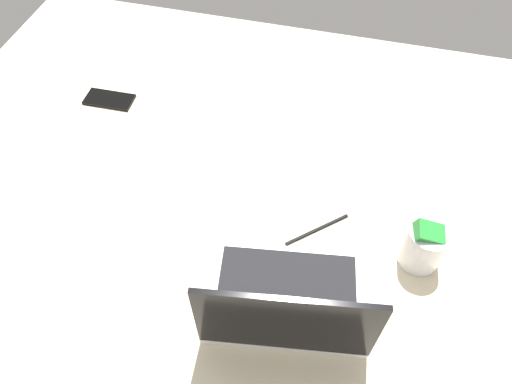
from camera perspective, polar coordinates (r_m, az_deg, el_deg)
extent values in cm
cube|color=beige|center=(127.56, -1.58, -1.91)|extent=(180.00, 140.00, 18.00)
cube|color=silver|center=(103.93, 3.61, -12.13)|extent=(36.18, 27.86, 2.00)
cube|color=black|center=(103.51, 3.69, -11.10)|extent=(31.29, 21.31, 0.40)
cube|color=black|center=(88.97, 3.57, -15.36)|extent=(32.75, 6.13, 21.00)
cylinder|color=silver|center=(110.24, 19.21, -6.08)|extent=(9.00, 9.00, 11.00)
cube|color=#268C33|center=(111.77, 18.89, -6.23)|extent=(8.00, 8.06, 6.08)
cube|color=#268C33|center=(108.79, 19.51, -5.48)|extent=(8.03, 7.75, 6.57)
cube|color=#268C33|center=(105.62, 19.72, -4.65)|extent=(7.09, 5.70, 5.27)
cube|color=black|center=(148.10, -16.95, 10.42)|extent=(14.20, 7.21, 0.80)
cube|color=black|center=(113.53, 7.24, -4.43)|extent=(12.94, 11.93, 0.60)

